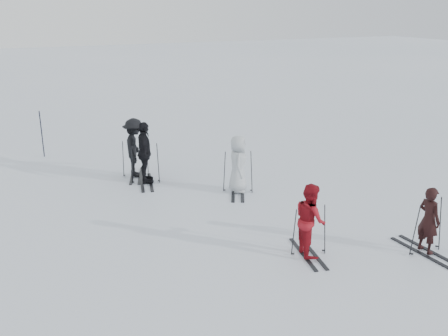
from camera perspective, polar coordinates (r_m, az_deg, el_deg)
name	(u,v)px	position (r m, az deg, el deg)	size (l,w,h in m)	color
ground	(239,213)	(13.58, 1.75, -5.22)	(120.00, 120.00, 0.00)	silver
skier_near_dark	(429,221)	(12.14, 22.34, -5.63)	(0.57, 0.37, 1.55)	black
skier_red	(310,221)	(11.29, 9.81, -5.93)	(0.81, 0.63, 1.66)	maroon
skier_grey	(238,165)	(14.82, 1.61, 0.38)	(0.84, 0.55, 1.72)	#A9AFB3
skier_uphill_left	(145,154)	(15.73, -9.05, 1.64)	(1.14, 0.47, 1.94)	black
skier_uphill_far	(135,148)	(16.41, -10.17, 2.22)	(1.23, 0.71, 1.91)	black
skis_near_dark	(428,226)	(12.18, 22.27, -6.16)	(0.95, 1.79, 1.30)	black
skis_red	(309,230)	(11.39, 9.74, -7.00)	(0.87, 1.64, 1.20)	black
skis_grey	(238,171)	(14.88, 1.61, -0.35)	(0.96, 1.81, 1.32)	black
skis_uphill_left	(145,163)	(15.83, -8.99, 0.55)	(0.95, 1.80, 1.31)	black
skis_uphill_far	(135,158)	(16.50, -10.11, 1.14)	(0.92, 1.73, 1.27)	black
piste_marker	(42,134)	(19.54, -20.10, 3.66)	(0.04, 0.04, 1.72)	black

